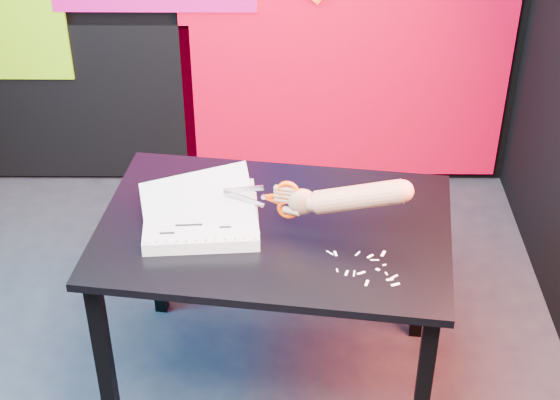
{
  "coord_description": "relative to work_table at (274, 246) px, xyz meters",
  "views": [
    {
      "loc": [
        0.36,
        -2.32,
        2.49
      ],
      "look_at": [
        0.34,
        0.03,
        0.87
      ],
      "focal_mm": 55.0,
      "sensor_mm": 36.0,
      "label": 1
    }
  ],
  "objects": [
    {
      "name": "hand_forearm",
      "position": [
        0.24,
        -0.08,
        0.26
      ],
      "size": [
        0.44,
        0.14,
        0.18
      ],
      "rotation": [
        0.0,
        0.0,
        -0.22
      ],
      "color": "#B67754",
      "rests_on": "work_table"
    },
    {
      "name": "printout_stack",
      "position": [
        -0.25,
        -0.02,
        0.12
      ],
      "size": [
        0.42,
        0.31,
        0.2
      ],
      "rotation": [
        0.0,
        0.0,
        0.08
      ],
      "color": "silver",
      "rests_on": "work_table"
    },
    {
      "name": "room",
      "position": [
        -0.32,
        -0.05,
        0.69
      ],
      "size": [
        3.01,
        3.01,
        2.71
      ],
      "color": "black",
      "rests_on": "ground"
    },
    {
      "name": "scissors",
      "position": [
        0.03,
        -0.03,
        0.22
      ],
      "size": [
        0.26,
        0.07,
        0.15
      ],
      "rotation": [
        0.0,
        0.0,
        -0.22
      ],
      "color": "silver",
      "rests_on": "printout_stack"
    },
    {
      "name": "backdrop",
      "position": [
        -0.26,
        1.42,
        0.3
      ],
      "size": [
        2.88,
        0.05,
        2.08
      ],
      "color": "red",
      "rests_on": "ground"
    },
    {
      "name": "paper_clippings",
      "position": [
        0.31,
        -0.23,
        0.09
      ],
      "size": [
        0.23,
        0.18,
        0.0
      ],
      "color": "silver",
      "rests_on": "work_table"
    },
    {
      "name": "work_table",
      "position": [
        0.0,
        0.0,
        0.0
      ],
      "size": [
        1.3,
        0.95,
        0.75
      ],
      "rotation": [
        0.0,
        0.0,
        -0.13
      ],
      "color": "black",
      "rests_on": "ground"
    }
  ]
}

